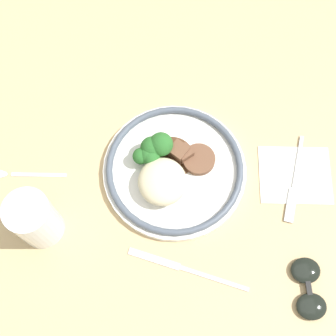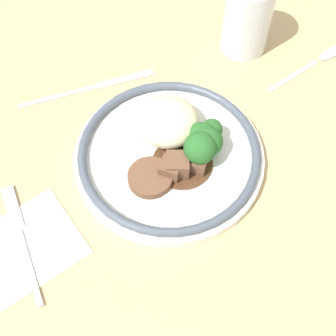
% 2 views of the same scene
% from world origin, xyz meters
% --- Properties ---
extents(ground_plane, '(8.00, 8.00, 0.00)m').
position_xyz_m(ground_plane, '(0.00, 0.00, 0.00)').
color(ground_plane, tan).
extents(dining_table, '(1.57, 1.09, 0.04)m').
position_xyz_m(dining_table, '(0.00, 0.00, 0.02)').
color(dining_table, tan).
rests_on(dining_table, ground).
extents(napkin, '(0.14, 0.12, 0.00)m').
position_xyz_m(napkin, '(-0.25, -0.00, 0.04)').
color(napkin, silver).
rests_on(napkin, dining_table).
extents(plate, '(0.26, 0.26, 0.07)m').
position_xyz_m(plate, '(-0.03, -0.01, 0.06)').
color(plate, white).
rests_on(plate, dining_table).
extents(juice_glass, '(0.07, 0.07, 0.12)m').
position_xyz_m(juice_glass, '(0.20, 0.08, 0.09)').
color(juice_glass, yellow).
rests_on(juice_glass, dining_table).
extents(fork, '(0.06, 0.17, 0.00)m').
position_xyz_m(fork, '(-0.24, 0.02, 0.05)').
color(fork, silver).
rests_on(fork, napkin).
extents(knife, '(0.20, 0.08, 0.00)m').
position_xyz_m(knife, '(-0.04, 0.16, 0.04)').
color(knife, silver).
rests_on(knife, dining_table).
extents(spoon, '(0.16, 0.02, 0.01)m').
position_xyz_m(spoon, '(0.28, -0.02, 0.04)').
color(spoon, silver).
rests_on(spoon, dining_table).
extents(sunglasses, '(0.05, 0.10, 0.02)m').
position_xyz_m(sunglasses, '(-0.24, 0.20, 0.05)').
color(sunglasses, black).
rests_on(sunglasses, dining_table).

